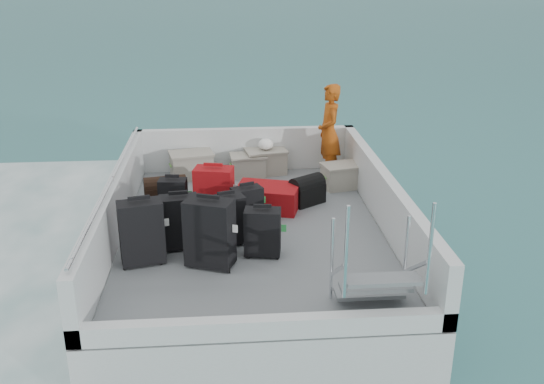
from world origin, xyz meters
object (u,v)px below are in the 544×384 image
(suitcase_0, at_px, (142,233))
(crate_0, at_px, (192,166))
(suitcase_7, at_px, (247,207))
(suitcase_8, at_px, (268,197))
(suitcase_1, at_px, (180,223))
(suitcase_6, at_px, (263,233))
(suitcase_5, at_px, (214,193))
(suitcase_2, at_px, (173,198))
(crate_1, at_px, (248,166))
(suitcase_3, at_px, (210,234))
(crate_3, at_px, (342,177))
(crate_2, at_px, (266,162))
(suitcase_4, at_px, (227,221))
(passenger, at_px, (329,132))

(suitcase_0, xyz_separation_m, crate_0, (0.42, 2.95, -0.19))
(suitcase_7, relative_size, suitcase_8, 0.64)
(suitcase_1, relative_size, suitcase_6, 1.15)
(suitcase_0, relative_size, suitcase_5, 1.08)
(suitcase_1, xyz_separation_m, suitcase_7, (0.83, 0.57, -0.06))
(suitcase_5, bearing_deg, suitcase_1, -102.06)
(suitcase_2, relative_size, suitcase_6, 0.92)
(suitcase_7, relative_size, crate_1, 1.02)
(suitcase_0, relative_size, suitcase_3, 0.95)
(crate_1, distance_m, crate_3, 1.56)
(suitcase_7, distance_m, crate_3, 2.04)
(suitcase_5, height_order, suitcase_7, suitcase_5)
(suitcase_6, xyz_separation_m, crate_3, (1.37, 2.20, -0.12))
(suitcase_7, bearing_deg, crate_1, 65.84)
(suitcase_0, xyz_separation_m, crate_3, (2.75, 2.29, -0.21))
(suitcase_1, bearing_deg, crate_2, 57.58)
(suitcase_4, relative_size, crate_3, 1.11)
(suitcase_0, bearing_deg, crate_1, 51.92)
(crate_1, bearing_deg, suitcase_3, -100.38)
(passenger, bearing_deg, suitcase_7, -41.57)
(suitcase_7, relative_size, crate_3, 0.96)
(suitcase_0, distance_m, suitcase_4, 1.05)
(suitcase_3, distance_m, suitcase_8, 1.84)
(suitcase_8, relative_size, crate_2, 1.39)
(suitcase_6, bearing_deg, suitcase_1, 173.13)
(suitcase_6, relative_size, suitcase_7, 1.07)
(crate_2, xyz_separation_m, passenger, (0.97, -0.33, 0.57))
(suitcase_2, xyz_separation_m, crate_3, (2.49, 0.95, -0.10))
(crate_2, height_order, crate_3, crate_2)
(suitcase_4, distance_m, suitcase_5, 0.88)
(suitcase_7, bearing_deg, suitcase_2, 135.95)
(suitcase_2, height_order, crate_3, suitcase_2)
(crate_0, bearing_deg, suitcase_2, -96.06)
(suitcase_8, distance_m, crate_0, 1.81)
(suitcase_3, relative_size, crate_2, 1.30)
(crate_0, bearing_deg, crate_3, -15.75)
(crate_0, relative_size, crate_1, 1.20)
(suitcase_1, height_order, suitcase_6, suitcase_1)
(suitcase_5, height_order, crate_0, suitcase_5)
(suitcase_2, bearing_deg, crate_0, 90.06)
(suitcase_8, height_order, crate_0, crate_0)
(suitcase_3, relative_size, suitcase_7, 1.47)
(suitcase_2, xyz_separation_m, crate_2, (1.37, 1.72, -0.08))
(suitcase_0, xyz_separation_m, crate_2, (1.63, 3.06, -0.19))
(suitcase_5, bearing_deg, suitcase_0, -110.76)
(suitcase_1, height_order, passenger, passenger)
(crate_2, bearing_deg, suitcase_5, -114.85)
(suitcase_7, bearing_deg, suitcase_0, -164.35)
(suitcase_2, relative_size, suitcase_3, 0.67)
(crate_1, bearing_deg, suitcase_5, -107.63)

